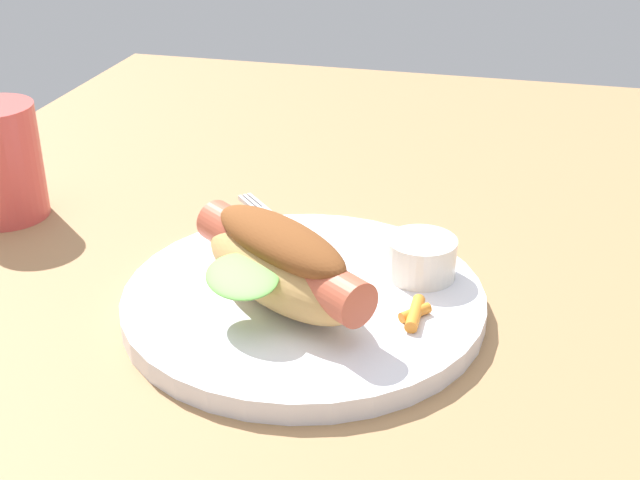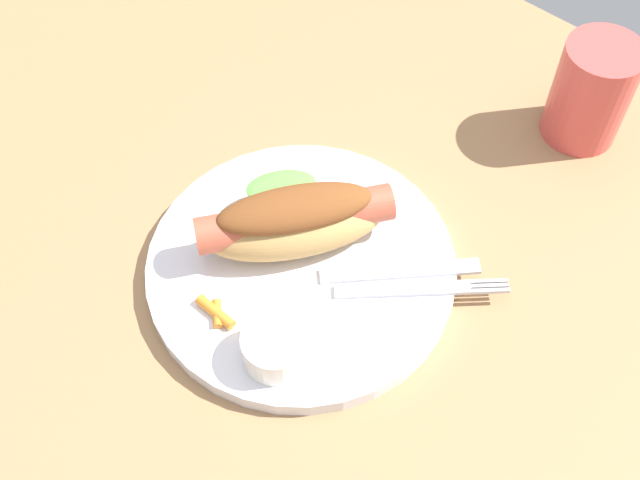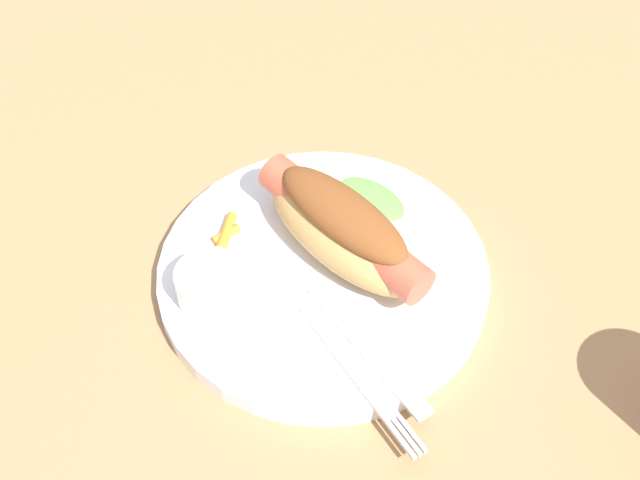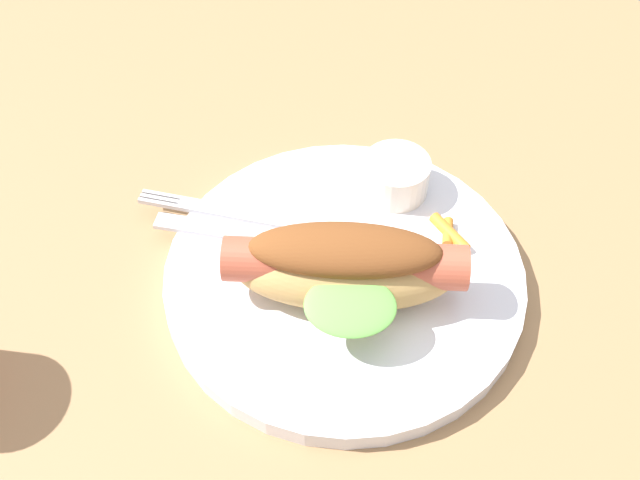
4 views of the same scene
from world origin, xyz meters
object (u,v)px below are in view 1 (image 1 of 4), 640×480
(plate, at_px, (304,301))
(knife, at_px, (270,240))
(drinking_cup, at_px, (0,162))
(hot_dog, at_px, (280,262))
(sauce_ramekin, at_px, (421,257))
(fork, at_px, (283,229))
(carrot_garnish, at_px, (415,313))

(plate, xyz_separation_m, knife, (-0.07, -0.05, 0.01))
(knife, xyz_separation_m, drinking_cup, (-0.02, -0.25, 0.03))
(plate, relative_size, hot_dog, 1.66)
(sauce_ramekin, distance_m, drinking_cup, 0.38)
(hot_dog, xyz_separation_m, fork, (-0.11, -0.03, -0.03))
(knife, distance_m, drinking_cup, 0.26)
(hot_dog, bearing_deg, sauce_ramekin, -109.78)
(sauce_ramekin, height_order, knife, sauce_ramekin)
(plate, bearing_deg, carrot_garnish, 78.72)
(fork, bearing_deg, knife, 125.22)
(fork, relative_size, drinking_cup, 1.10)
(sauce_ramekin, xyz_separation_m, drinking_cup, (-0.05, -0.38, 0.02))
(knife, bearing_deg, fork, -57.06)
(carrot_garnish, bearing_deg, fork, -130.52)
(drinking_cup, bearing_deg, sauce_ramekin, 82.84)
(sauce_ramekin, distance_m, knife, 0.13)
(plate, xyz_separation_m, hot_dog, (0.02, -0.01, 0.04))
(hot_dog, relative_size, sauce_ramekin, 3.01)
(hot_dog, xyz_separation_m, carrot_garnish, (-0.00, 0.10, -0.03))
(plate, relative_size, carrot_garnish, 6.92)
(fork, height_order, drinking_cup, drinking_cup)
(plate, distance_m, knife, 0.08)
(plate, relative_size, drinking_cup, 2.56)
(hot_dog, relative_size, fork, 1.40)
(hot_dog, xyz_separation_m, sauce_ramekin, (-0.06, 0.09, -0.02))
(sauce_ramekin, bearing_deg, knife, -101.16)
(plate, distance_m, carrot_garnish, 0.09)
(plate, xyz_separation_m, drinking_cup, (-0.09, -0.30, 0.04))
(knife, xyz_separation_m, carrot_garnish, (0.09, 0.13, 0.00))
(fork, xyz_separation_m, knife, (0.02, -0.00, -0.00))
(knife, distance_m, carrot_garnish, 0.16)
(hot_dog, bearing_deg, drinking_cup, 15.03)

